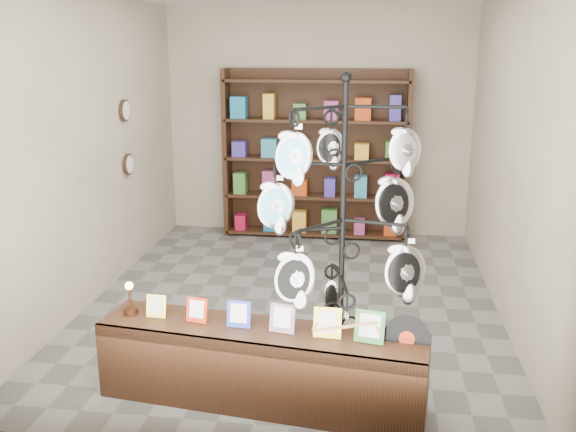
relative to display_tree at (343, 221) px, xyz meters
name	(u,v)px	position (x,y,z in m)	size (l,w,h in m)	color
ground	(293,301)	(-0.56, 1.79, -1.36)	(5.00, 5.00, 0.00)	slate
room_envelope	(294,117)	(-0.56, 1.79, 0.49)	(5.00, 5.00, 5.00)	#C3B39D
display_tree	(343,221)	(0.00, 0.00, 0.00)	(1.25, 1.25, 2.35)	black
front_shelf	(261,366)	(-0.55, -0.11, -1.07)	(2.38, 0.78, 0.83)	black
back_shelving	(316,160)	(-0.56, 4.08, -0.33)	(2.42, 0.36, 2.20)	black
wall_clocks	(127,138)	(-2.53, 2.59, 0.14)	(0.03, 0.24, 0.84)	black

